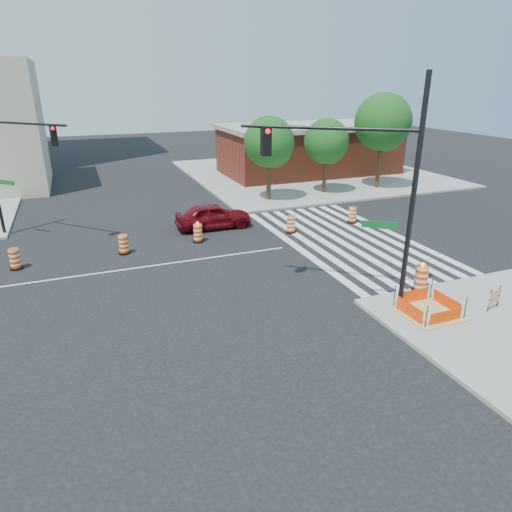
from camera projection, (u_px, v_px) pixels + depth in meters
name	position (u px, v px, depth m)	size (l,w,h in m)	color
ground	(152.00, 266.00, 22.26)	(120.00, 120.00, 0.00)	black
sidewalk_ne	(308.00, 173.00, 44.00)	(22.00, 22.00, 0.15)	gray
crosswalk_east	(345.00, 239.00, 26.00)	(6.75, 13.50, 0.01)	silver
lane_centerline	(152.00, 266.00, 22.26)	(14.00, 0.12, 0.01)	silver
excavation_pit	(428.00, 311.00, 17.45)	(2.20, 2.20, 0.90)	tan
brick_storefront	(309.00, 149.00, 43.19)	(16.50, 8.50, 4.60)	brown
red_coupe	(213.00, 216.00, 27.64)	(1.84, 4.57, 1.56)	#63080F
signal_pole_se	(364.00, 174.00, 16.62)	(5.26, 4.14, 8.66)	black
signal_pole_nw	(9.00, 151.00, 24.29)	(4.35, 4.48, 8.08)	black
pit_drum	(421.00, 280.00, 19.04)	(0.67, 0.67, 1.31)	black
barricade	(494.00, 297.00, 17.58)	(0.77, 0.24, 0.93)	#F24205
tree_north_c	(269.00, 145.00, 32.63)	(3.67, 3.62, 6.16)	#382314
tree_north_d	(326.00, 144.00, 34.89)	(3.42, 3.42, 5.82)	#382314
tree_north_e	(383.00, 125.00, 36.10)	(4.48, 4.48, 7.62)	#382314
median_drum_1	(15.00, 260.00, 21.74)	(0.60, 0.60, 1.02)	black
median_drum_2	(124.00, 245.00, 23.65)	(0.60, 0.60, 1.02)	black
median_drum_3	(198.00, 234.00, 25.37)	(0.60, 0.60, 1.18)	black
median_drum_4	(291.00, 225.00, 26.91)	(0.60, 0.60, 1.02)	black
median_drum_5	(352.00, 215.00, 28.78)	(0.60, 0.60, 1.02)	black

